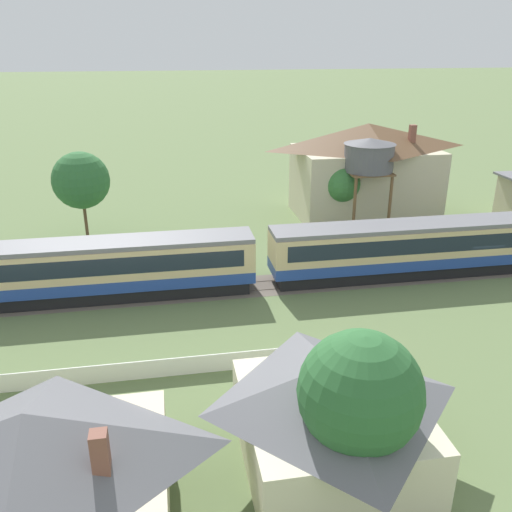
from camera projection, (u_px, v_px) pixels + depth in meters
ground_plane at (476, 272)px, 40.95m from camera, size 600.00×600.00×0.00m
passenger_train at (266, 256)px, 37.85m from camera, size 83.75×3.05×4.05m
railway_track at (303, 282)px, 39.13m from camera, size 149.28×3.60×0.04m
station_house_brown_roof at (365, 169)px, 52.74m from camera, size 14.31×8.91×8.99m
water_tower at (369, 156)px, 47.99m from camera, size 4.60×4.60×8.33m
cottage_grey_roof_2 at (33, 470)px, 18.59m from camera, size 9.80×7.64×4.93m
cottage_grey_roof_3 at (331, 412)px, 21.71m from camera, size 7.54×7.96×4.70m
yard_tree_0 at (342, 184)px, 49.21m from camera, size 3.39×3.39×5.87m
yard_tree_1 at (81, 180)px, 45.82m from camera, size 4.84×4.84×7.68m
yard_tree_2 at (360, 393)px, 19.22m from camera, size 4.54×4.54×6.93m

